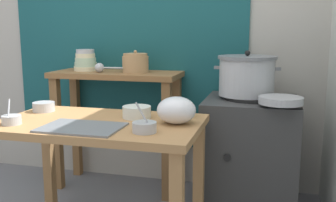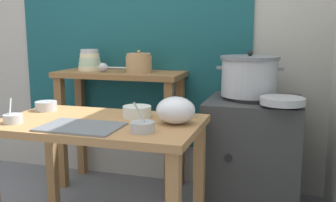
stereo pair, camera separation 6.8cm
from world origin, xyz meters
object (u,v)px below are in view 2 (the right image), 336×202
clay_pot (139,63)px  prep_bowl_0 (13,118)px  prep_bowl_2 (186,111)px  prep_bowl_4 (137,111)px  serving_tray (81,127)px  plastic_bag (176,110)px  prep_bowl_1 (46,106)px  ladle (104,67)px  steamer_pot (249,76)px  wide_pan (282,101)px  stove_block (252,155)px  prep_bowl_3 (143,126)px  back_shelf_table (120,101)px  prep_table (100,140)px  bowl_stack_enamel (90,61)px

clay_pot → prep_bowl_0: 1.07m
prep_bowl_2 → prep_bowl_4: prep_bowl_4 is taller
serving_tray → plastic_bag: plastic_bag is taller
prep_bowl_0 → prep_bowl_1: 0.34m
prep_bowl_2 → prep_bowl_4: size_ratio=0.64×
ladle → prep_bowl_4: (0.49, -0.61, -0.18)m
steamer_pot → wide_pan: bearing=-49.8°
stove_block → prep_bowl_3: size_ratio=5.17×
wide_pan → prep_bowl_4: bearing=-158.3°
stove_block → ladle: (-1.10, 0.07, 0.55)m
back_shelf_table → ladle: ladle is taller
wide_pan → prep_bowl_3: prep_bowl_3 is taller
steamer_pot → prep_bowl_3: (-0.43, -0.86, -0.16)m
back_shelf_table → ladle: (-0.09, -0.06, 0.26)m
stove_block → clay_pot: bearing=171.3°
prep_table → prep_bowl_4: (0.17, 0.13, 0.15)m
prep_bowl_1 → prep_bowl_4: prep_bowl_4 is taller
stove_block → wide_pan: bearing=-53.3°
back_shelf_table → prep_bowl_0: 1.01m
steamer_pot → prep_bowl_4: 0.82m
steamer_pot → clay_pot: size_ratio=2.24×
plastic_bag → prep_bowl_2: bearing=87.1°
prep_table → prep_bowl_0: (-0.41, -0.18, 0.14)m
stove_block → wide_pan: wide_pan is taller
plastic_bag → steamer_pot: bearing=63.7°
bowl_stack_enamel → back_shelf_table: bearing=-5.7°
plastic_bag → prep_bowl_4: bearing=161.9°
serving_tray → wide_pan: size_ratio=1.56×
prep_table → prep_bowl_0: prep_bowl_0 is taller
prep_bowl_4 → ladle: bearing=128.7°
steamer_pot → wide_pan: size_ratio=1.67×
wide_pan → prep_bowl_3: (-0.64, -0.60, -0.05)m
prep_table → serving_tray: serving_tray is taller
prep_bowl_4 → wide_pan: bearing=21.7°
clay_pot → plastic_bag: clay_pot is taller
prep_table → prep_bowl_3: prep_bowl_3 is taller
prep_bowl_2 → bowl_stack_enamel: bearing=146.6°
steamer_pot → prep_bowl_1: bearing=-155.1°
prep_table → prep_bowl_3: 0.38m
serving_tray → stove_block: bearing=46.9°
serving_tray → plastic_bag: bearing=27.0°
prep_table → back_shelf_table: (-0.23, 0.81, 0.07)m
stove_block → serving_tray: (-0.79, -0.85, 0.34)m
wide_pan → prep_bowl_3: size_ratio=1.70×
plastic_bag → prep_bowl_3: 0.24m
bowl_stack_enamel → prep_bowl_3: (0.80, -0.99, -0.22)m
prep_bowl_0 → prep_bowl_4: bearing=28.6°
stove_block → steamer_pot: 0.53m
prep_bowl_0 → prep_bowl_1: prep_bowl_0 is taller
prep_bowl_2 → clay_pot: bearing=131.0°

